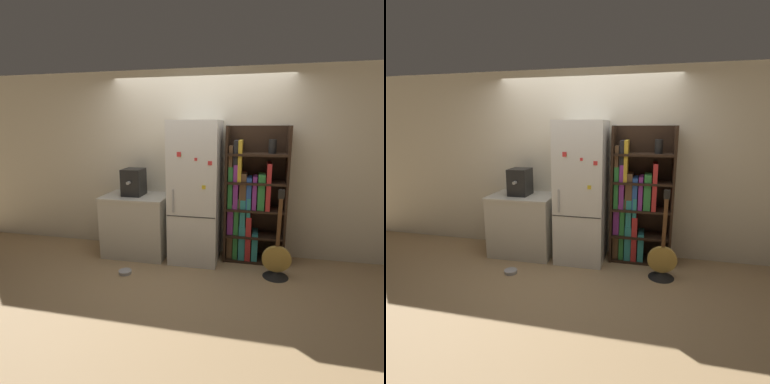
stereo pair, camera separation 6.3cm
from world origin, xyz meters
TOP-DOWN VIEW (x-y plane):
  - ground_plane at (0.00, 0.00)m, footprint 16.00×16.00m
  - wall_back at (0.00, 0.47)m, footprint 8.00×0.05m
  - refrigerator at (-0.00, 0.14)m, footprint 0.65×0.65m
  - bookshelf at (0.71, 0.29)m, footprint 0.80×0.38m
  - kitchen_counter at (-0.86, 0.14)m, footprint 0.91×0.65m
  - espresso_machine at (-0.89, 0.14)m, footprint 0.27×0.37m
  - guitar at (1.08, -0.20)m, footprint 0.35×0.32m
  - pet_bowl at (-0.78, -0.51)m, footprint 0.17×0.17m

SIDE VIEW (x-z plane):
  - ground_plane at x=0.00m, z-range 0.00..0.00m
  - pet_bowl at x=-0.78m, z-range 0.00..0.04m
  - guitar at x=1.08m, z-range -0.40..0.73m
  - kitchen_counter at x=-0.86m, z-range 0.00..0.87m
  - bookshelf at x=0.71m, z-range -0.11..1.73m
  - refrigerator at x=0.00m, z-range 0.00..1.91m
  - espresso_machine at x=-0.89m, z-range 0.87..1.25m
  - wall_back at x=0.00m, z-range 0.00..2.60m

